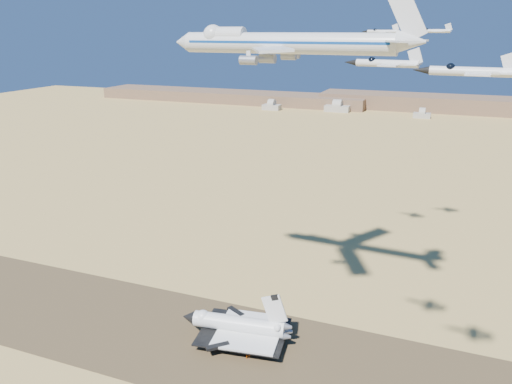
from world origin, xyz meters
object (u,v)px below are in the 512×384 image
(shuttle, at_px, (238,326))
(chase_jet_a, at_px, (385,63))
(crew_a, at_px, (249,354))
(chase_jet_d, at_px, (433,31))
(crew_b, at_px, (250,355))
(chase_jet_b, at_px, (469,71))
(chase_jet_c, at_px, (381,32))
(crew_c, at_px, (247,356))
(carrier_747, at_px, (278,43))

(shuttle, height_order, chase_jet_a, chase_jet_a)
(crew_a, xyz_separation_m, chase_jet_d, (40.29, 85.35, 94.54))
(crew_b, bearing_deg, chase_jet_b, -138.30)
(shuttle, bearing_deg, chase_jet_b, -42.70)
(crew_a, height_order, chase_jet_d, chase_jet_d)
(chase_jet_a, height_order, chase_jet_d, chase_jet_d)
(crew_b, xyz_separation_m, chase_jet_c, (22.85, 70.59, 94.27))
(crew_a, relative_size, crew_c, 0.91)
(shuttle, distance_m, crew_b, 11.41)
(crew_b, relative_size, chase_jet_d, 0.13)
(shuttle, distance_m, chase_jet_c, 114.07)
(crew_a, distance_m, chase_jet_b, 108.06)
(crew_b, bearing_deg, chase_jet_a, -133.77)
(shuttle, bearing_deg, crew_a, -54.69)
(carrier_747, xyz_separation_m, chase_jet_a, (35.47, -40.22, -2.45))
(shuttle, relative_size, crew_a, 21.27)
(crew_b, relative_size, chase_jet_b, 0.12)
(chase_jet_b, relative_size, chase_jet_d, 1.10)
(chase_jet_c, relative_size, chase_jet_d, 0.95)
(crew_a, xyz_separation_m, chase_jet_b, (51.45, -33.89, 88.77))
(carrier_747, relative_size, chase_jet_d, 5.19)
(crew_a, relative_size, chase_jet_c, 0.13)
(carrier_747, bearing_deg, chase_jet_c, 69.17)
(chase_jet_a, bearing_deg, crew_b, 159.96)
(shuttle, bearing_deg, chase_jet_a, -39.89)
(shuttle, relative_size, chase_jet_b, 2.31)
(chase_jet_a, bearing_deg, crew_c, 161.44)
(crew_a, bearing_deg, crew_b, -156.13)
(crew_b, distance_m, chase_jet_d, 133.80)
(chase_jet_b, bearing_deg, crew_b, 150.35)
(shuttle, relative_size, chase_jet_a, 2.43)
(crew_b, relative_size, chase_jet_c, 0.14)
(crew_a, relative_size, chase_jet_d, 0.12)
(chase_jet_b, bearing_deg, shuttle, 148.21)
(crew_c, bearing_deg, crew_a, -58.87)
(chase_jet_c, bearing_deg, crew_b, -98.05)
(crew_a, bearing_deg, carrier_747, -20.10)
(crew_c, bearing_deg, carrier_747, -59.76)
(carrier_747, distance_m, chase_jet_a, 53.68)
(crew_c, relative_size, chase_jet_b, 0.12)
(carrier_747, bearing_deg, crew_b, -89.36)
(crew_a, distance_m, chase_jet_d, 133.58)
(carrier_747, xyz_separation_m, chase_jet_c, (22.04, 50.14, 3.00))
(crew_a, relative_size, crew_b, 0.93)
(shuttle, xyz_separation_m, crew_a, (6.69, -7.24, -3.92))
(chase_jet_b, xyz_separation_m, chase_jet_c, (-28.04, 103.80, 5.57))
(chase_jet_c, distance_m, chase_jet_d, 22.87)
(carrier_747, bearing_deg, crew_a, -91.08)
(chase_jet_a, bearing_deg, chase_jet_b, -34.05)
(carrier_747, relative_size, chase_jet_a, 4.94)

